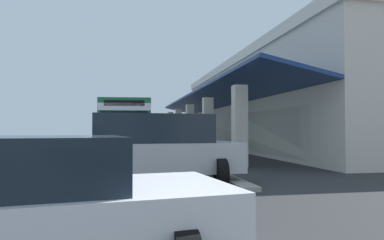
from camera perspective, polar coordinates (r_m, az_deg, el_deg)
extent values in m
plane|color=#2D2D30|center=(26.71, 2.60, -4.88)|extent=(120.00, 120.00, 0.00)
cube|color=#9E998E|center=(25.43, -3.93, -4.91)|extent=(34.16, 0.50, 0.12)
cube|color=beige|center=(28.29, 16.00, 1.60)|extent=(28.47, 10.34, 6.15)
cube|color=silver|center=(28.67, 15.94, 8.35)|extent=(28.77, 10.64, 0.60)
cube|color=beige|center=(36.89, -3.57, -1.34)|extent=(0.55, 0.55, 3.38)
cube|color=beige|center=(31.25, -2.25, -1.30)|extent=(0.55, 0.55, 3.38)
cube|color=beige|center=(25.63, -0.35, -1.24)|extent=(0.55, 0.55, 3.38)
cube|color=beige|center=(20.06, 2.61, -1.14)|extent=(0.55, 0.55, 3.38)
cube|color=beige|center=(14.58, 7.81, -0.97)|extent=(0.55, 0.55, 3.38)
cube|color=navy|center=(26.00, 2.53, 3.27)|extent=(28.47, 3.16, 0.82)
cube|color=#19232D|center=(26.33, 6.01, -1.87)|extent=(23.91, 0.08, 2.40)
cube|color=#196638|center=(22.51, -9.92, -1.08)|extent=(11.16, 3.39, 2.75)
cube|color=white|center=(22.54, -9.91, 1.27)|extent=(11.19, 3.42, 0.36)
cube|color=#19232D|center=(22.82, -9.87, -0.52)|extent=(9.41, 3.29, 0.90)
cube|color=#19232D|center=(17.06, -11.05, -0.51)|extent=(0.23, 2.24, 1.20)
cube|color=black|center=(17.10, -11.03, 2.75)|extent=(0.21, 1.94, 0.28)
cube|color=black|center=(16.96, -11.11, -5.23)|extent=(0.39, 2.46, 0.24)
cube|color=silver|center=(16.98, -8.07, -4.23)|extent=(0.08, 0.24, 0.16)
cube|color=silver|center=(17.12, -14.07, -4.18)|extent=(0.08, 0.24, 0.16)
cube|color=silver|center=(24.07, -9.68, 2.45)|extent=(2.53, 1.97, 0.24)
cylinder|color=black|center=(18.87, -6.74, -4.73)|extent=(1.00, 0.30, 1.00)
cylinder|color=black|center=(19.06, -14.45, -4.66)|extent=(1.00, 0.30, 1.00)
cylinder|color=black|center=(25.57, -6.65, -3.90)|extent=(1.00, 0.30, 1.00)
cylinder|color=black|center=(25.71, -12.35, -3.86)|extent=(1.00, 0.30, 1.00)
cube|color=silver|center=(4.04, -26.79, -14.88)|extent=(2.39, 4.61, 0.66)
cylinder|color=black|center=(5.03, -7.46, -15.60)|extent=(0.64, 0.22, 0.64)
cube|color=#B2B5BA|center=(10.04, -5.95, -6.09)|extent=(2.24, 4.91, 0.84)
cube|color=#19232D|center=(9.99, -6.50, -1.40)|extent=(1.91, 3.36, 0.80)
cylinder|color=black|center=(11.36, 1.56, -7.44)|extent=(0.76, 0.26, 0.76)
cylinder|color=black|center=(9.51, 4.81, -8.58)|extent=(0.76, 0.26, 0.76)
cylinder|color=black|center=(10.94, -15.28, -7.61)|extent=(0.76, 0.26, 0.76)
cylinder|color=black|center=(9.00, -15.49, -8.93)|extent=(0.76, 0.26, 0.76)
cylinder|color=#38383D|center=(13.82, -14.59, -6.13)|extent=(0.16, 0.16, 0.86)
cylinder|color=#38383D|center=(13.72, -13.67, -6.17)|extent=(0.16, 0.16, 0.86)
cube|color=#B23333|center=(13.73, -14.11, -3.00)|extent=(0.39, 0.55, 0.65)
sphere|color=beige|center=(13.73, -14.10, -1.16)|extent=(0.23, 0.23, 0.23)
cylinder|color=#B23333|center=(13.69, -15.38, -2.86)|extent=(0.09, 0.09, 0.58)
cylinder|color=#B23333|center=(13.78, -12.85, -2.87)|extent=(0.09, 0.09, 0.58)
cube|color=#4C4742|center=(35.31, -3.99, -3.55)|extent=(0.71, 0.71, 0.64)
cylinder|color=#332319|center=(35.30, -3.99, -3.02)|extent=(0.61, 0.61, 0.02)
cylinder|color=brown|center=(35.29, -3.99, -1.68)|extent=(0.16, 0.16, 1.67)
ellipsoid|color=#195123|center=(34.78, -3.92, -0.06)|extent=(1.06, 0.25, 0.14)
ellipsoid|color=#195123|center=(35.38, -3.11, -0.16)|extent=(0.23, 1.09, 0.18)
ellipsoid|color=#195123|center=(35.78, -4.26, -0.11)|extent=(1.03, 0.43, 0.18)
ellipsoid|color=#195123|center=(35.22, -4.85, -0.03)|extent=(0.25, 1.08, 0.16)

